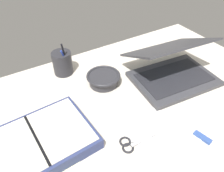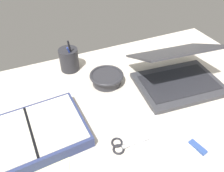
{
  "view_description": "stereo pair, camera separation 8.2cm",
  "coord_description": "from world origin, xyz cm",
  "px_view_note": "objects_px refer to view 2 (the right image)",
  "views": [
    {
      "loc": [
        -35.6,
        -41.76,
        62.45
      ],
      "look_at": [
        -2.91,
        12.06,
        9.0
      ],
      "focal_mm": 35.0,
      "sensor_mm": 36.0,
      "label": 1
    },
    {
      "loc": [
        -28.28,
        -45.57,
        62.45
      ],
      "look_at": [
        -2.91,
        12.06,
        9.0
      ],
      "focal_mm": 35.0,
      "sensor_mm": 36.0,
      "label": 2
    }
  ],
  "objects_px": {
    "scissors": "(122,145)",
    "bowl": "(107,78)",
    "planner": "(32,135)",
    "laptop": "(178,73)",
    "pen_cup": "(69,60)"
  },
  "relations": [
    {
      "from": "planner",
      "to": "laptop",
      "type": "bearing_deg",
      "value": 1.69
    },
    {
      "from": "scissors",
      "to": "bowl",
      "type": "bearing_deg",
      "value": 89.37
    },
    {
      "from": "bowl",
      "to": "scissors",
      "type": "distance_m",
      "value": 0.33
    },
    {
      "from": "bowl",
      "to": "planner",
      "type": "height_order",
      "value": "bowl"
    },
    {
      "from": "bowl",
      "to": "laptop",
      "type": "bearing_deg",
      "value": -22.96
    },
    {
      "from": "laptop",
      "to": "planner",
      "type": "height_order",
      "value": "laptop"
    },
    {
      "from": "pen_cup",
      "to": "scissors",
      "type": "xyz_separation_m",
      "value": [
        0.04,
        -0.48,
        -0.05
      ]
    },
    {
      "from": "planner",
      "to": "scissors",
      "type": "xyz_separation_m",
      "value": [
        0.26,
        -0.14,
        -0.02
      ]
    },
    {
      "from": "pen_cup",
      "to": "scissors",
      "type": "bearing_deg",
      "value": -85.3
    },
    {
      "from": "pen_cup",
      "to": "planner",
      "type": "height_order",
      "value": "pen_cup"
    },
    {
      "from": "bowl",
      "to": "planner",
      "type": "bearing_deg",
      "value": -152.91
    },
    {
      "from": "laptop",
      "to": "scissors",
      "type": "relative_size",
      "value": 2.83
    },
    {
      "from": "laptop",
      "to": "scissors",
      "type": "distance_m",
      "value": 0.41
    },
    {
      "from": "bowl",
      "to": "planner",
      "type": "distance_m",
      "value": 0.38
    },
    {
      "from": "pen_cup",
      "to": "scissors",
      "type": "relative_size",
      "value": 1.21
    }
  ]
}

